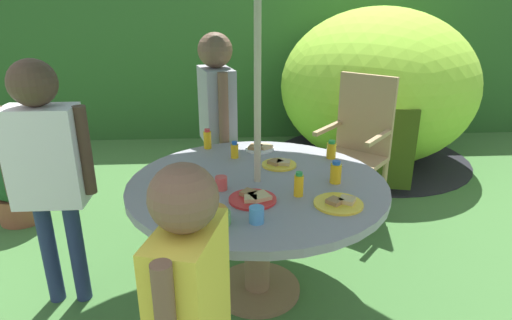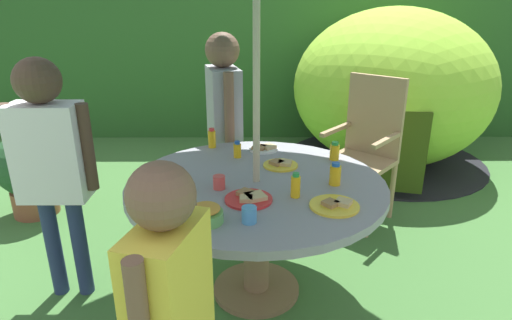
{
  "view_description": "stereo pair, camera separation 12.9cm",
  "coord_description": "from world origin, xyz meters",
  "views": [
    {
      "loc": [
        -0.14,
        -2.08,
        1.59
      ],
      "look_at": [
        -0.0,
        0.09,
        0.78
      ],
      "focal_mm": 30.03,
      "sensor_mm": 36.0,
      "label": 1
    },
    {
      "loc": [
        -0.02,
        -2.08,
        1.59
      ],
      "look_at": [
        -0.0,
        0.09,
        0.78
      ],
      "focal_mm": 30.03,
      "sensor_mm": 36.0,
      "label": 2
    }
  ],
  "objects": [
    {
      "name": "plate_mid_right",
      "position": [
        0.14,
        0.22,
        0.71
      ],
      "size": [
        0.2,
        0.2,
        0.03
      ],
      "color": "yellow",
      "rests_on": "garden_table"
    },
    {
      "name": "juice_bottle_front_edge",
      "position": [
        0.41,
        -0.05,
        0.75
      ],
      "size": [
        0.06,
        0.06,
        0.12
      ],
      "color": "yellow",
      "rests_on": "garden_table"
    },
    {
      "name": "child_in_white_shirt",
      "position": [
        -1.06,
        0.0,
        0.86
      ],
      "size": [
        0.45,
        0.23,
        1.34
      ],
      "rotation": [
        0.0,
        0.0,
        -0.0
      ],
      "color": "navy",
      "rests_on": "ground_plane"
    },
    {
      "name": "cup_far",
      "position": [
        -0.03,
        -0.45,
        0.73
      ],
      "size": [
        0.07,
        0.07,
        0.07
      ],
      "primitive_type": "cylinder",
      "color": "#4C99D8",
      "rests_on": "garden_table"
    },
    {
      "name": "plate_back_edge",
      "position": [
        -0.04,
        -0.23,
        0.71
      ],
      "size": [
        0.23,
        0.23,
        0.03
      ],
      "color": "red",
      "rests_on": "garden_table"
    },
    {
      "name": "hedge_backdrop",
      "position": [
        0.0,
        3.34,
        0.87
      ],
      "size": [
        9.0,
        0.7,
        1.73
      ],
      "primitive_type": "cube",
      "color": "#285623",
      "rests_on": "ground_plane"
    },
    {
      "name": "garden_table",
      "position": [
        0.0,
        0.0,
        0.58
      ],
      "size": [
        1.37,
        1.37,
        0.7
      ],
      "color": "brown",
      "rests_on": "ground_plane"
    },
    {
      "name": "juice_bottle_mid_left",
      "position": [
        -0.11,
        0.37,
        0.74
      ],
      "size": [
        0.05,
        0.05,
        0.1
      ],
      "color": "yellow",
      "rests_on": "garden_table"
    },
    {
      "name": "child_in_yellow_shirt",
      "position": [
        -0.27,
        -0.99,
        0.75
      ],
      "size": [
        0.24,
        0.39,
        1.18
      ],
      "rotation": [
        0.0,
        0.0,
        1.3
      ],
      "color": "brown",
      "rests_on": "ground_plane"
    },
    {
      "name": "potted_plant",
      "position": [
        -1.74,
        0.99,
        0.37
      ],
      "size": [
        0.49,
        0.49,
        0.66
      ],
      "color": "brown",
      "rests_on": "ground_plane"
    },
    {
      "name": "cup_near",
      "position": [
        -0.19,
        -0.09,
        0.73
      ],
      "size": [
        0.06,
        0.06,
        0.07
      ],
      "primitive_type": "cylinder",
      "color": "#E04C47",
      "rests_on": "garden_table"
    },
    {
      "name": "juice_bottle_near_left",
      "position": [
        -0.28,
        0.56,
        0.76
      ],
      "size": [
        0.05,
        0.05,
        0.13
      ],
      "color": "yellow",
      "rests_on": "garden_table"
    },
    {
      "name": "dome_tent",
      "position": [
        1.36,
        2.17,
        0.77
      ],
      "size": [
        2.47,
        2.47,
        1.55
      ],
      "rotation": [
        0.0,
        0.0,
        -0.25
      ],
      "color": "#8CC633",
      "rests_on": "ground_plane"
    },
    {
      "name": "plate_center_back",
      "position": [
        0.05,
        0.5,
        0.71
      ],
      "size": [
        0.18,
        0.18,
        0.03
      ],
      "color": "white",
      "rests_on": "garden_table"
    },
    {
      "name": "wooden_chair",
      "position": [
        0.83,
        0.95,
        0.59
      ],
      "size": [
        0.62,
        0.62,
        1.08
      ],
      "rotation": [
        0.0,
        0.0,
        -0.72
      ],
      "color": "tan",
      "rests_on": "ground_plane"
    },
    {
      "name": "plate_near_right",
      "position": [
        0.36,
        -0.31,
        0.71
      ],
      "size": [
        0.23,
        0.23,
        0.03
      ],
      "color": "yellow",
      "rests_on": "garden_table"
    },
    {
      "name": "juice_bottle_center_front",
      "position": [
        -0.4,
        -0.16,
        0.75
      ],
      "size": [
        0.05,
        0.05,
        0.12
      ],
      "color": "yellow",
      "rests_on": "garden_table"
    },
    {
      "name": "juice_bottle_far_left",
      "position": [
        0.47,
        0.32,
        0.75
      ],
      "size": [
        0.06,
        0.06,
        0.11
      ],
      "color": "yellow",
      "rests_on": "garden_table"
    },
    {
      "name": "snack_bowl",
      "position": [
        -0.22,
        -0.44,
        0.74
      ],
      "size": [
        0.15,
        0.15,
        0.08
      ],
      "color": "#66B259",
      "rests_on": "garden_table"
    },
    {
      "name": "juice_bottle_far_right",
      "position": [
        0.19,
        -0.19,
        0.75
      ],
      "size": [
        0.05,
        0.05,
        0.12
      ],
      "color": "yellow",
      "rests_on": "garden_table"
    },
    {
      "name": "ground_plane",
      "position": [
        0.0,
        0.0,
        -0.01
      ],
      "size": [
        10.0,
        10.0,
        0.02
      ],
      "primitive_type": "cube",
      "color": "#3D6B33"
    },
    {
      "name": "child_in_grey_shirt",
      "position": [
        -0.23,
        0.9,
        0.89
      ],
      "size": [
        0.28,
        0.46,
        1.4
      ],
      "rotation": [
        0.0,
        0.0,
        -1.33
      ],
      "color": "#3F3F47",
      "rests_on": "ground_plane"
    }
  ]
}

